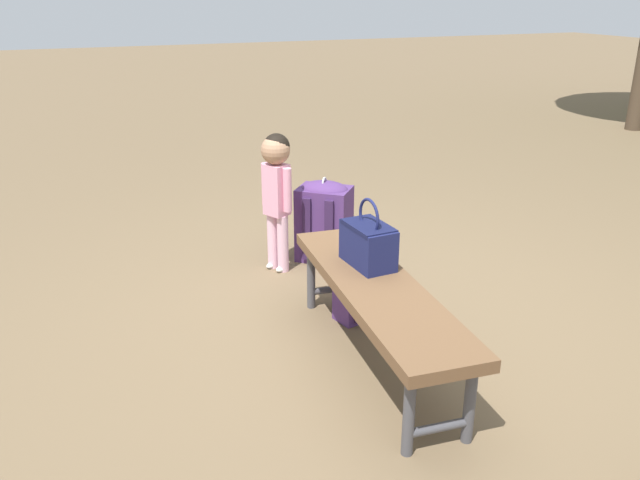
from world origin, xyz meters
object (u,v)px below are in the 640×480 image
object	(u,v)px
backpack_large	(324,219)
backpack_small	(355,291)
park_bench	(378,294)
handbag	(368,242)
child_standing	(276,181)

from	to	relation	value
backpack_large	backpack_small	xyz separation A→B (m)	(-0.91, 0.19, -0.12)
park_bench	backpack_small	distance (m)	0.53
handbag	child_standing	bearing A→B (deg)	6.90
backpack_small	park_bench	bearing A→B (deg)	167.51
handbag	backpack_small	world-z (taller)	handbag
park_bench	handbag	size ratio (longest dim) A/B	4.43
park_bench	child_standing	bearing A→B (deg)	3.08
park_bench	backpack_large	bearing A→B (deg)	-11.95
park_bench	backpack_small	size ratio (longest dim) A/B	4.47
handbag	backpack_small	bearing A→B (deg)	-10.74
child_standing	backpack_large	bearing A→B (deg)	-81.95
handbag	backpack_small	xyz separation A→B (m)	(0.24, -0.05, -0.39)
park_bench	handbag	xyz separation A→B (m)	(0.24, -0.06, 0.18)
child_standing	backpack_large	size ratio (longest dim) A/B	1.56
park_bench	handbag	distance (m)	0.31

